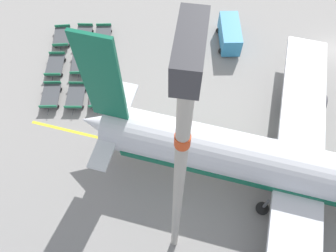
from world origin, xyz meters
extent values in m
plane|color=gray|center=(0.00, 0.00, 0.00)|extent=(500.00, 500.00, 0.00)
cylinder|color=silver|center=(17.10, -4.45, 3.49)|extent=(7.70, 35.80, 3.84)
cone|color=silver|center=(15.16, -22.14, 3.49)|extent=(4.13, 4.98, 3.65)
cube|color=#146B4C|center=(15.24, -21.43, 9.74)|extent=(0.59, 2.90, 8.66)
cube|color=silver|center=(15.25, -21.37, 4.07)|extent=(8.68, 2.47, 0.24)
cube|color=silver|center=(16.95, -5.86, 2.63)|extent=(30.83, 7.19, 0.44)
cylinder|color=#333338|center=(8.70, -4.56, 1.42)|extent=(2.45, 3.90, 2.06)
cube|color=#146B4C|center=(17.10, -4.45, 2.82)|extent=(7.39, 32.27, 0.69)
cylinder|color=#56565B|center=(19.52, -8.30, 1.54)|extent=(0.24, 0.24, 1.99)
sphere|color=black|center=(19.52, -8.30, 0.54)|extent=(1.09, 1.09, 1.09)
cylinder|color=#56565B|center=(13.91, -7.68, 1.54)|extent=(0.24, 0.24, 1.99)
sphere|color=black|center=(13.91, -7.68, 0.54)|extent=(1.09, 1.09, 1.09)
cube|color=teal|center=(0.46, -12.10, 1.33)|extent=(5.14, 2.79, 2.13)
cube|color=#1E232D|center=(-1.90, -12.48, 1.71)|extent=(0.35, 1.74, 0.75)
sphere|color=black|center=(-1.26, -11.39, 0.30)|extent=(0.60, 0.60, 0.60)
sphere|color=black|center=(-0.95, -13.31, 0.30)|extent=(0.60, 0.60, 0.60)
sphere|color=black|center=(1.88, -10.89, 0.30)|extent=(0.60, 0.60, 0.60)
sphere|color=black|center=(2.18, -12.82, 0.30)|extent=(0.60, 0.60, 0.60)
cube|color=#424449|center=(2.85, -30.92, 0.55)|extent=(3.37, 2.38, 0.10)
cube|color=#237F56|center=(4.30, -30.59, 0.76)|extent=(0.47, 1.71, 0.32)
cube|color=#237F56|center=(1.40, -31.26, 0.76)|extent=(0.47, 1.71, 0.32)
cube|color=#333338|center=(4.68, -30.50, 0.43)|extent=(0.70, 0.22, 0.06)
sphere|color=black|center=(4.06, -31.40, 0.18)|extent=(0.36, 0.36, 0.36)
sphere|color=black|center=(3.73, -29.96, 0.18)|extent=(0.36, 0.36, 0.36)
sphere|color=black|center=(1.97, -31.88, 0.18)|extent=(0.36, 0.36, 0.36)
sphere|color=black|center=(1.64, -30.44, 0.18)|extent=(0.36, 0.36, 0.36)
cube|color=#424449|center=(7.00, -30.33, 0.55)|extent=(3.29, 2.18, 0.10)
cube|color=#237F56|center=(8.48, -30.11, 0.76)|extent=(0.34, 1.73, 0.32)
cube|color=#237F56|center=(5.53, -30.56, 0.76)|extent=(0.34, 1.73, 0.32)
cube|color=#333338|center=(8.86, -30.05, 0.43)|extent=(0.70, 0.17, 0.06)
sphere|color=black|center=(8.17, -30.90, 0.18)|extent=(0.36, 0.36, 0.36)
sphere|color=black|center=(7.95, -29.44, 0.18)|extent=(0.36, 0.36, 0.36)
sphere|color=black|center=(6.06, -31.22, 0.18)|extent=(0.36, 0.36, 0.36)
sphere|color=black|center=(5.83, -29.76, 0.18)|extent=(0.36, 0.36, 0.36)
cube|color=#424449|center=(10.97, -29.48, 0.55)|extent=(3.31, 2.24, 0.10)
cube|color=#237F56|center=(12.44, -29.23, 0.76)|extent=(0.38, 1.72, 0.32)
cube|color=#237F56|center=(9.51, -29.74, 0.76)|extent=(0.38, 1.72, 0.32)
cube|color=#333338|center=(12.82, -29.16, 0.43)|extent=(0.70, 0.18, 0.06)
sphere|color=black|center=(12.15, -30.02, 0.18)|extent=(0.36, 0.36, 0.36)
sphere|color=black|center=(11.90, -28.57, 0.18)|extent=(0.36, 0.36, 0.36)
sphere|color=black|center=(10.05, -30.39, 0.18)|extent=(0.36, 0.36, 0.36)
sphere|color=black|center=(9.79, -28.94, 0.18)|extent=(0.36, 0.36, 0.36)
cube|color=#424449|center=(2.28, -28.50, 0.55)|extent=(3.25, 2.10, 0.10)
cube|color=#237F56|center=(3.76, -28.32, 0.76)|extent=(0.29, 1.73, 0.32)
cube|color=#237F56|center=(0.81, -28.69, 0.76)|extent=(0.29, 1.73, 0.32)
cube|color=#333338|center=(4.15, -28.27, 0.43)|extent=(0.70, 0.15, 0.06)
sphere|color=black|center=(3.44, -29.10, 0.18)|extent=(0.36, 0.36, 0.36)
sphere|color=black|center=(3.26, -27.64, 0.18)|extent=(0.36, 0.36, 0.36)
sphere|color=black|center=(1.31, -29.37, 0.18)|extent=(0.36, 0.36, 0.36)
sphere|color=black|center=(1.13, -27.91, 0.18)|extent=(0.36, 0.36, 0.36)
cube|color=#424449|center=(6.40, -27.78, 0.55)|extent=(3.33, 2.28, 0.10)
cube|color=#237F56|center=(7.86, -27.50, 0.76)|extent=(0.41, 1.72, 0.32)
cube|color=#237F56|center=(4.94, -28.06, 0.76)|extent=(0.41, 1.72, 0.32)
cube|color=#333338|center=(8.24, -27.42, 0.43)|extent=(0.70, 0.19, 0.06)
sphere|color=black|center=(7.59, -28.30, 0.18)|extent=(0.36, 0.36, 0.36)
sphere|color=black|center=(7.31, -26.85, 0.18)|extent=(0.36, 0.36, 0.36)
sphere|color=black|center=(5.49, -28.70, 0.18)|extent=(0.36, 0.36, 0.36)
sphere|color=black|center=(5.21, -27.26, 0.18)|extent=(0.36, 0.36, 0.36)
cube|color=#424449|center=(10.66, -26.98, 0.55)|extent=(3.27, 2.14, 0.10)
cube|color=#237F56|center=(12.14, -26.77, 0.76)|extent=(0.32, 1.73, 0.32)
cube|color=#237F56|center=(9.19, -27.18, 0.76)|extent=(0.32, 1.73, 0.32)
cube|color=#333338|center=(12.53, -26.72, 0.43)|extent=(0.70, 0.16, 0.06)
sphere|color=black|center=(11.83, -27.56, 0.18)|extent=(0.36, 0.36, 0.36)
sphere|color=black|center=(11.62, -26.10, 0.18)|extent=(0.36, 0.36, 0.36)
sphere|color=black|center=(9.70, -27.85, 0.18)|extent=(0.36, 0.36, 0.36)
sphere|color=black|center=(9.50, -26.39, 0.18)|extent=(0.36, 0.36, 0.36)
cube|color=#424449|center=(1.99, -26.30, 0.55)|extent=(3.32, 2.25, 0.10)
cube|color=#237F56|center=(3.45, -26.04, 0.76)|extent=(0.39, 1.72, 0.32)
cube|color=#237F56|center=(0.52, -26.56, 0.76)|extent=(0.39, 1.72, 0.32)
cube|color=#333338|center=(3.84, -25.97, 0.43)|extent=(0.70, 0.18, 0.06)
sphere|color=black|center=(3.17, -26.84, 0.18)|extent=(0.36, 0.36, 0.36)
sphere|color=black|center=(2.91, -25.39, 0.18)|extent=(0.36, 0.36, 0.36)
sphere|color=black|center=(1.06, -27.22, 0.18)|extent=(0.36, 0.36, 0.36)
sphere|color=black|center=(0.80, -25.77, 0.18)|extent=(0.36, 0.36, 0.36)
cube|color=#424449|center=(5.92, -25.48, 0.55)|extent=(3.30, 2.20, 0.10)
cube|color=#237F56|center=(7.39, -25.24, 0.76)|extent=(0.36, 1.72, 0.32)
cube|color=#237F56|center=(4.45, -25.72, 0.76)|extent=(0.36, 1.72, 0.32)
cube|color=#333338|center=(7.78, -25.18, 0.43)|extent=(0.70, 0.17, 0.06)
sphere|color=black|center=(7.10, -26.04, 0.18)|extent=(0.36, 0.36, 0.36)
sphere|color=black|center=(6.86, -24.58, 0.18)|extent=(0.36, 0.36, 0.36)
sphere|color=black|center=(4.98, -26.38, 0.18)|extent=(0.36, 0.36, 0.36)
sphere|color=black|center=(4.75, -24.93, 0.18)|extent=(0.36, 0.36, 0.36)
cube|color=#424449|center=(10.23, -24.71, 0.55)|extent=(3.32, 2.25, 0.10)
cube|color=#237F56|center=(11.69, -24.44, 0.76)|extent=(0.39, 1.72, 0.32)
cube|color=#237F56|center=(8.76, -24.97, 0.76)|extent=(0.39, 1.72, 0.32)
cube|color=#333338|center=(12.08, -24.37, 0.43)|extent=(0.70, 0.18, 0.06)
sphere|color=black|center=(11.41, -25.24, 0.18)|extent=(0.36, 0.36, 0.36)
sphere|color=black|center=(11.15, -23.79, 0.18)|extent=(0.36, 0.36, 0.36)
sphere|color=black|center=(9.30, -25.62, 0.18)|extent=(0.36, 0.36, 0.36)
sphere|color=black|center=(9.04, -24.17, 0.18)|extent=(0.36, 0.36, 0.36)
cylinder|color=#ADA89E|center=(23.16, -15.19, 10.71)|extent=(0.50, 0.50, 21.41)
cylinder|color=#D8471E|center=(23.16, -15.19, 17.56)|extent=(0.58, 0.58, 0.60)
cube|color=#38383D|center=(23.16, -15.19, 21.91)|extent=(2.00, 0.70, 1.00)
cube|color=yellow|center=(15.84, -13.35, 0.00)|extent=(4.07, 34.40, 0.01)
camera|label=1|loc=(28.43, -14.92, 27.49)|focal=35.00mm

